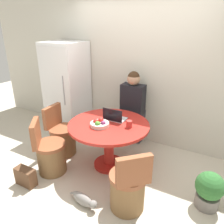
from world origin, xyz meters
name	(u,v)px	position (x,y,z in m)	size (l,w,h in m)	color
ground_plane	(101,176)	(0.00, 0.00, 0.00)	(12.00, 12.00, 0.00)	beige
wall_back	(140,72)	(0.00, 1.35, 1.30)	(7.00, 0.06, 2.60)	beige
refrigerator	(67,89)	(-1.36, 0.97, 0.90)	(0.71, 0.69, 1.79)	white
dining_table	(109,134)	(-0.03, 0.28, 0.56)	(1.20, 1.20, 0.74)	#B2261E
chair_near_left_corner	(50,155)	(-0.73, -0.26, 0.29)	(0.51, 0.51, 0.85)	brown
chair_left_side	(62,138)	(-0.92, 0.22, 0.29)	(0.45, 0.44, 0.85)	brown
chair_near_right_corner	(128,189)	(0.59, -0.36, 0.29)	(0.51, 0.51, 0.85)	brown
person_seated	(134,105)	(0.01, 1.10, 0.76)	(0.40, 0.37, 1.37)	#2D2D38
laptop	(115,118)	(-0.01, 0.44, 0.78)	(0.32, 0.22, 0.20)	#B7B7BC
fruit_bowl	(100,124)	(-0.10, 0.15, 0.78)	(0.27, 0.27, 0.10)	beige
coffee_cup	(129,124)	(0.29, 0.31, 0.79)	(0.08, 0.08, 0.10)	#B2332D
cat	(84,200)	(0.09, -0.58, 0.08)	(0.45, 0.18, 0.15)	gray
potted_plant	(209,189)	(1.44, 0.13, 0.26)	(0.34, 0.34, 0.49)	slate
handbag	(26,177)	(-0.83, -0.66, 0.13)	(0.30, 0.14, 0.26)	brown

